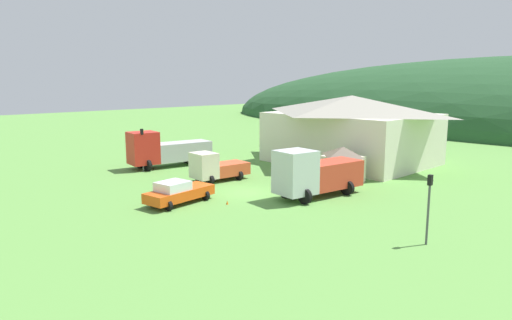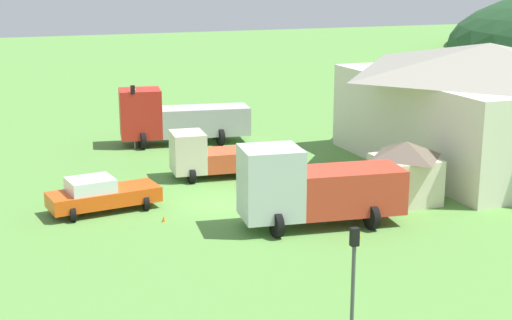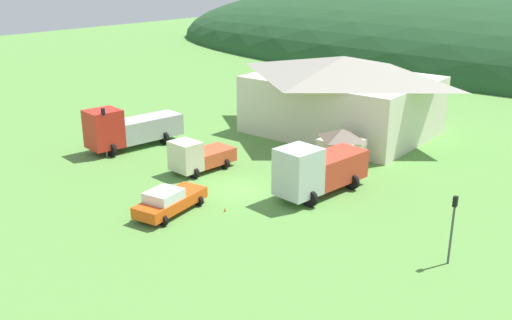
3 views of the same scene
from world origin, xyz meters
TOP-DOWN VIEW (x-y plane):
  - ground_plane at (0.00, 0.00)m, footprint 200.00×200.00m
  - depot_building at (-2.19, 16.80)m, footprint 16.28×12.85m
  - play_shed_cream at (2.83, 8.41)m, footprint 3.15×2.81m
  - crane_truck_red at (-13.47, 1.33)m, footprint 3.89×8.54m
  - light_truck_cream at (-4.94, 0.86)m, footprint 2.95×5.15m
  - tow_truck_silver at (4.43, 2.60)m, footprint 3.71×7.44m
  - service_pickup_orange at (-0.98, -5.65)m, footprint 2.80×5.33m
  - traffic_light_west at (-12.80, -1.48)m, footprint 0.20×0.32m
  - traffic_light_east at (14.86, -0.93)m, footprint 0.20×0.32m
  - traffic_cone_near_pickup at (1.53, -3.31)m, footprint 0.36×0.36m

SIDE VIEW (x-z plane):
  - ground_plane at x=0.00m, z-range 0.00..0.00m
  - traffic_cone_near_pickup at x=1.53m, z-range -0.26..0.26m
  - service_pickup_orange at x=-0.98m, z-range 0.00..1.66m
  - light_truck_cream at x=-4.94m, z-range -0.06..2.50m
  - play_shed_cream at x=2.83m, z-range 0.05..3.07m
  - crane_truck_red at x=-13.47m, z-range -0.07..3.58m
  - tow_truck_silver at x=4.43m, z-range -0.02..3.64m
  - traffic_light_east at x=14.86m, z-range 0.45..4.20m
  - traffic_light_west at x=-12.80m, z-range 0.47..4.54m
  - depot_building at x=-2.19m, z-range 0.11..7.10m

